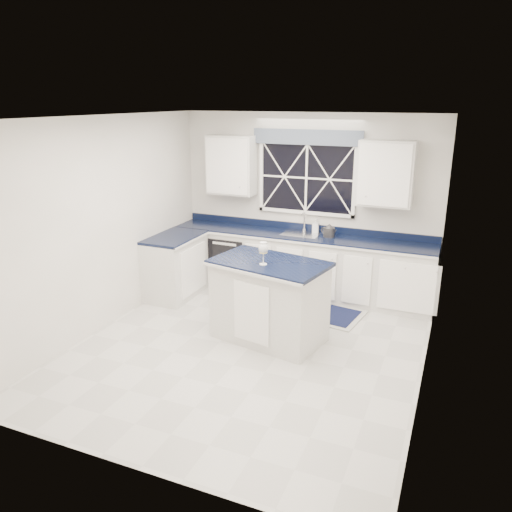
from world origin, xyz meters
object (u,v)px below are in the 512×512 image
at_px(kettle, 329,231).
at_px(faucet, 304,221).
at_px(dishwasher, 234,259).
at_px(island, 269,300).
at_px(wine_glass, 263,249).
at_px(soap_bottle, 316,226).

bearing_deg(kettle, faucet, -176.60).
xyz_separation_m(dishwasher, kettle, (1.53, 0.03, 0.62)).
bearing_deg(kettle, island, -76.58).
xyz_separation_m(dishwasher, faucet, (1.10, 0.19, 0.69)).
bearing_deg(island, wine_glass, -90.18).
xyz_separation_m(faucet, wine_glass, (0.10, -1.93, 0.11)).
height_order(kettle, wine_glass, wine_glass).
bearing_deg(faucet, island, -85.80).
relative_size(kettle, soap_bottle, 1.30).
distance_m(dishwasher, island, 2.02).
relative_size(dishwasher, faucet, 2.72).
relative_size(island, soap_bottle, 7.38).
xyz_separation_m(faucet, kettle, (0.43, -0.16, -0.07)).
bearing_deg(wine_glass, kettle, 79.42).
relative_size(dishwasher, kettle, 3.11).
distance_m(faucet, kettle, 0.47).
bearing_deg(wine_glass, soap_bottle, 87.80).
bearing_deg(faucet, soap_bottle, 8.13).
xyz_separation_m(island, kettle, (0.30, 1.63, 0.52)).
distance_m(island, soap_bottle, 1.90).
xyz_separation_m(island, wine_glass, (-0.03, -0.14, 0.70)).
distance_m(dishwasher, wine_glass, 2.26).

